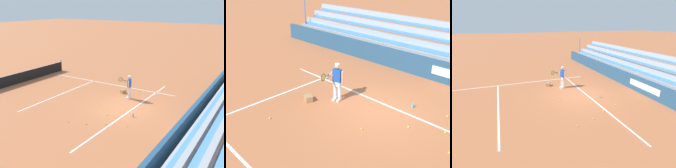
{
  "view_description": "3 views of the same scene",
  "coord_description": "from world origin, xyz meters",
  "views": [
    {
      "loc": [
        -13.98,
        -7.77,
        6.59
      ],
      "look_at": [
        0.14,
        1.05,
        1.48
      ],
      "focal_mm": 42.0,
      "sensor_mm": 36.0,
      "label": 1
    },
    {
      "loc": [
        -5.43,
        7.89,
        5.51
      ],
      "look_at": [
        1.76,
        0.7,
        0.83
      ],
      "focal_mm": 42.0,
      "sensor_mm": 36.0,
      "label": 2
    },
    {
      "loc": [
        -10.4,
        4.99,
        4.94
      ],
      "look_at": [
        0.71,
        0.94,
        0.73
      ],
      "focal_mm": 28.0,
      "sensor_mm": 36.0,
      "label": 3
    }
  ],
  "objects": [
    {
      "name": "tennis_ball_toward_net",
      "position": [
        -3.54,
        1.76,
        0.03
      ],
      "size": [
        0.07,
        0.07,
        0.07
      ],
      "primitive_type": "sphere",
      "color": "#CCE533",
      "rests_on": "ground"
    },
    {
      "name": "back_wall_sponsor_board",
      "position": [
        -0.01,
        -4.44,
        0.55
      ],
      "size": [
        24.45,
        0.25,
        1.1
      ],
      "color": "navy",
      "rests_on": "ground"
    },
    {
      "name": "court_service_line_white",
      "position": [
        0.0,
        5.5,
        0.0
      ],
      "size": [
        8.22,
        0.1,
        0.01
      ],
      "primitive_type": "cube",
      "color": "white",
      "rests_on": "ground"
    },
    {
      "name": "court_baseline_white",
      "position": [
        0.0,
        -0.5,
        0.0
      ],
      "size": [
        12.0,
        0.1,
        0.01
      ],
      "primitive_type": "cube",
      "color": "white",
      "rests_on": "ground"
    },
    {
      "name": "court_sideline_white",
      "position": [
        4.11,
        4.0,
        0.0
      ],
      "size": [
        0.1,
        12.0,
        0.01
      ],
      "primitive_type": "cube",
      "color": "white",
      "rests_on": "ground"
    },
    {
      "name": "ball_box_cardboard",
      "position": [
        2.68,
        1.62,
        0.13
      ],
      "size": [
        0.48,
        0.43,
        0.26
      ],
      "primitive_type": "cube",
      "rotation": [
        0.0,
        0.0,
        -0.38
      ],
      "color": "#A87F51",
      "rests_on": "ground"
    },
    {
      "name": "tennis_ball_stray_back",
      "position": [
        -1.55,
        0.35,
        0.03
      ],
      "size": [
        0.07,
        0.07,
        0.07
      ],
      "primitive_type": "sphere",
      "color": "#CCE533",
      "rests_on": "ground"
    },
    {
      "name": "tennis_ball_far_left",
      "position": [
        -2.24,
        -1.43,
        0.03
      ],
      "size": [
        0.07,
        0.07,
        0.07
      ],
      "primitive_type": "sphere",
      "color": "#CCE533",
      "rests_on": "ground"
    },
    {
      "name": "ground_plane",
      "position": [
        0.0,
        0.0,
        0.0
      ],
      "size": [
        160.0,
        160.0,
        0.0
      ],
      "primitive_type": "plane",
      "color": "#B7663D"
    },
    {
      "name": "bleacher_stand",
      "position": [
        0.0,
        -6.27,
        0.73
      ],
      "size": [
        23.23,
        2.4,
        2.95
      ],
      "color": "#9EA3A8",
      "rests_on": "ground"
    },
    {
      "name": "tennis_ball_by_box",
      "position": [
        2.61,
        3.62,
        0.03
      ],
      "size": [
        0.07,
        0.07,
        0.07
      ],
      "primitive_type": "sphere",
      "color": "#CCE533",
      "rests_on": "ground"
    },
    {
      "name": "water_bottle",
      "position": [
        -0.88,
        -1.1,
        0.11
      ],
      "size": [
        0.07,
        0.07,
        0.22
      ],
      "primitive_type": "cylinder",
      "color": "#33B2E5",
      "rests_on": "ground"
    },
    {
      "name": "tennis_player",
      "position": [
        1.85,
        0.68,
        0.89
      ],
      "size": [
        0.59,
        1.06,
        1.71
      ],
      "color": "silver",
      "rests_on": "ground"
    },
    {
      "name": "tennis_ball_far_right",
      "position": [
        -2.65,
        -0.3,
        0.03
      ],
      "size": [
        0.07,
        0.07,
        0.07
      ],
      "primitive_type": "sphere",
      "color": "#CCE533",
      "rests_on": "ground"
    },
    {
      "name": "tennis_ball_midcourt",
      "position": [
        -0.41,
        1.66,
        0.03
      ],
      "size": [
        0.07,
        0.07,
        0.07
      ],
      "primitive_type": "sphere",
      "color": "#CCE533",
      "rests_on": "ground"
    },
    {
      "name": "tennis_ball_near_player",
      "position": [
        -3.23,
        0.69,
        0.03
      ],
      "size": [
        0.07,
        0.07,
        0.07
      ],
      "primitive_type": "sphere",
      "color": "#CCE533",
      "rests_on": "ground"
    }
  ]
}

